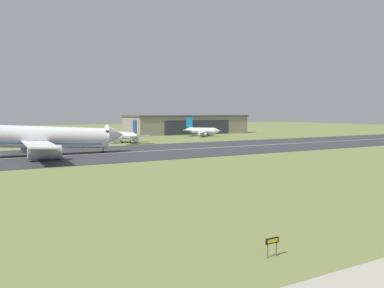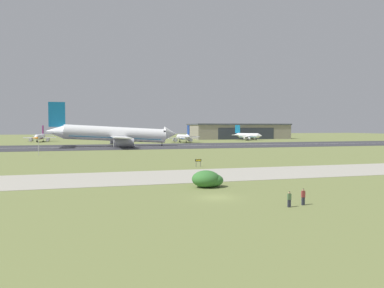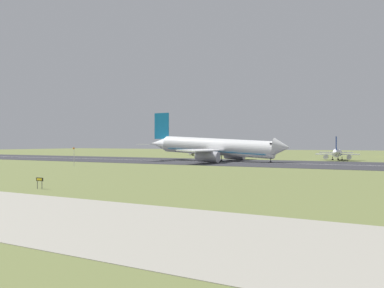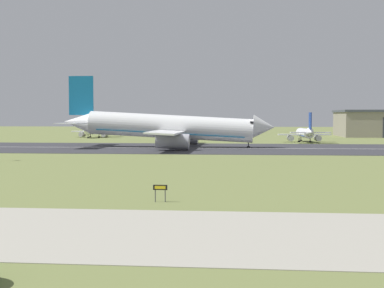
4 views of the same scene
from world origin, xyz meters
name	(u,v)px [view 2 (image 2 of 4)]	position (x,y,z in m)	size (l,w,h in m)	color
ground_plane	(144,158)	(0.00, 61.66, 0.00)	(691.08, 691.08, 0.00)	olive
runway_strip	(124,147)	(0.00, 123.32, 0.03)	(451.08, 46.79, 0.06)	#333338
runway_centreline	(124,147)	(0.00, 123.32, 0.07)	(405.97, 0.70, 0.01)	silver
taxiway_road	(177,176)	(0.00, 21.08, 0.03)	(338.31, 17.70, 0.05)	#A8A393
hangar_building	(238,131)	(91.50, 211.44, 5.51)	(70.94, 30.86, 10.98)	gray
airplane_landing	(115,134)	(-3.60, 126.10, 5.41)	(57.75, 53.05, 19.43)	white
airplane_parked_west	(248,136)	(85.80, 181.21, 2.89)	(19.10, 19.54, 9.89)	white
airplane_parked_centre	(183,137)	(36.31, 158.70, 2.88)	(17.22, 22.08, 9.60)	white
airplane_parked_east	(40,137)	(-42.03, 189.53, 2.84)	(18.23, 22.55, 9.58)	white
shrub_clump	(208,179)	(1.45, 7.88, 1.15)	(4.72, 3.63, 2.48)	#387533
windsock_pole	(35,139)	(-31.07, 80.32, 5.12)	(2.45, 1.87, 5.71)	#B7B7BC
runway_sign	(198,161)	(8.01, 34.80, 1.28)	(1.41, 0.13, 1.71)	#4C4C51
spectator_left	(289,199)	(5.84, -7.52, 0.92)	(0.40, 0.24, 1.75)	#282B38
spectator_right	(303,196)	(7.93, -6.97, 1.00)	(0.40, 0.24, 1.88)	#282B38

